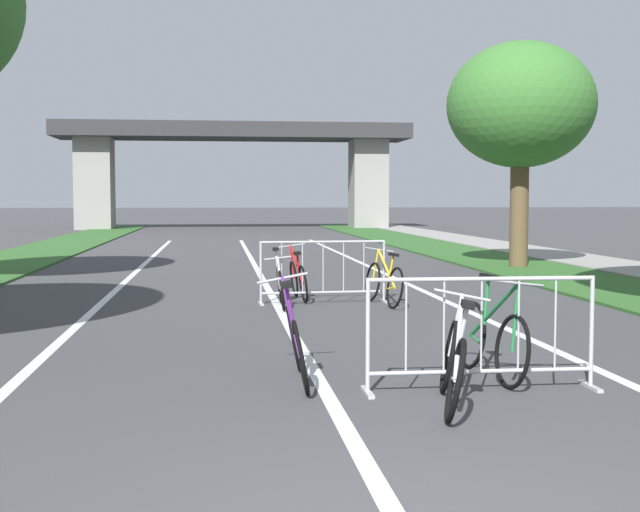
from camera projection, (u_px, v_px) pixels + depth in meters
grass_verge_left at (27, 256)px, 25.60m from camera, size 2.69×54.96×0.05m
grass_verge_right at (458, 253)px, 27.17m from camera, size 2.69×54.96×0.05m
sidewalk_path_right at (533, 252)px, 27.46m from camera, size 2.22×54.96×0.08m
lane_stripe_center at (260, 274)px, 19.86m from camera, size 0.14×31.79×0.01m
lane_stripe_right_lane at (383, 273)px, 20.21m from camera, size 0.14×31.79×0.01m
lane_stripe_left_lane at (132, 275)px, 19.52m from camera, size 0.14×31.79×0.01m
overpass_bridge at (234, 153)px, 48.82m from camera, size 19.89×4.23×5.95m
tree_right_oak_near at (521, 106)px, 21.23m from camera, size 3.65×3.65×5.62m
crowd_barrier_nearest at (481, 335)px, 7.82m from camera, size 2.16×0.46×1.05m
crowd_barrier_second at (323, 272)px, 14.37m from camera, size 2.18×0.56×1.05m
bicycle_yellow_0 at (384, 282)px, 14.14m from camera, size 0.54×1.74×0.94m
bicycle_green_1 at (491, 338)px, 8.40m from camera, size 0.52×1.68×1.02m
bicycle_white_2 at (280, 284)px, 13.88m from camera, size 0.43×1.67×0.96m
bicycle_red_3 at (298, 279)px, 14.83m from camera, size 0.53×1.62×0.96m
bicycle_purple_4 at (296, 342)px, 8.19m from camera, size 0.51×1.79×1.02m
bicycle_silver_5 at (453, 363)px, 7.22m from camera, size 0.73×1.72×0.96m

